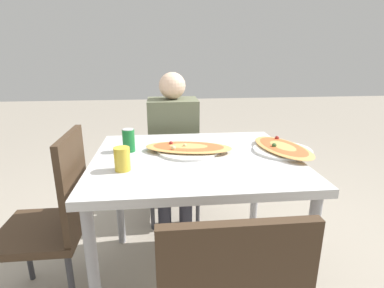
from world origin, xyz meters
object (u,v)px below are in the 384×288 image
Objects in this scene: dining_table at (195,171)px; pizza_second at (283,148)px; chair_side_left at (55,216)px; person_seated at (173,138)px; drink_glass at (122,159)px; soda_can at (129,140)px; chair_far_seated at (173,154)px; pizza_main at (188,148)px.

dining_table is 2.17× the size of pizza_second.
chair_side_left is 0.80× the size of person_seated.
dining_table is 0.74m from chair_side_left.
soda_can is at bearing 89.47° from drink_glass.
pizza_second is (0.84, 0.18, -0.04)m from drink_glass.
drink_glass is at bearing -167.54° from pizza_second.
chair_side_left is 1.91× the size of pizza_second.
dining_table is 0.91× the size of person_seated.
chair_side_left is at bearing 54.56° from chair_far_seated.
chair_side_left is 1.82× the size of pizza_main.
chair_far_seated is at bearing 126.96° from pizza_second.
pizza_main is (0.06, -0.71, 0.28)m from chair_far_seated.
chair_side_left reaches higher than drink_glass.
chair_far_seated is 1.03m from drink_glass.
soda_can is (-0.35, 0.12, 0.14)m from dining_table.
drink_glass reaches higher than pizza_second.
pizza_second is (1.19, 0.12, 0.28)m from chair_side_left.
pizza_main is 0.33m from soda_can.
chair_side_left is 7.37× the size of soda_can.
person_seated reaches higher than chair_side_left.
soda_can is (-0.26, -0.55, 0.15)m from person_seated.
dining_table is 0.13m from pizza_main.
pizza_second is at bearing -6.28° from soda_can.
chair_side_left reaches higher than soda_can.
person_seated is at bearing 95.73° from pizza_main.
person_seated reaches higher than soda_can.
chair_side_left reaches higher than dining_table.
person_seated reaches higher than drink_glass.
chair_side_left is 0.52m from soda_can.
person_seated is (-0.09, 0.67, -0.01)m from dining_table.
chair_side_left is 1.23m from pizza_second.
chair_far_seated is 0.76m from pizza_main.
pizza_second is (0.48, 0.03, 0.10)m from dining_table.
chair_side_left is 0.48m from drink_glass.
person_seated reaches higher than pizza_main.
dining_table is 0.81m from chair_far_seated.
chair_far_seated and chair_side_left have the same top height.
chair_far_seated is 1.07m from chair_side_left.
chair_far_seated is 1.91× the size of pizza_second.
chair_far_seated reaches higher than soda_can.
chair_side_left is at bearing -174.41° from pizza_second.
pizza_main is 0.40m from drink_glass.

